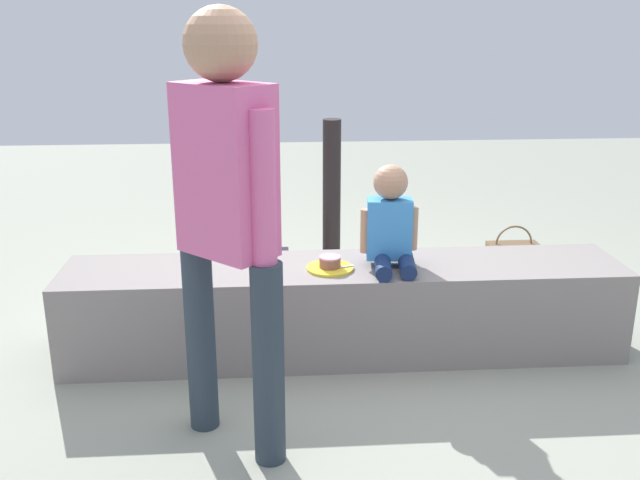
% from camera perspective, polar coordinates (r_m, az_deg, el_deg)
% --- Properties ---
extents(ground_plane, '(12.00, 12.00, 0.00)m').
position_cam_1_polar(ground_plane, '(3.55, 1.91, -8.87)').
color(ground_plane, gray).
extents(concrete_ledge, '(2.67, 0.49, 0.45)m').
position_cam_1_polar(concrete_ledge, '(3.46, 1.94, -5.55)').
color(concrete_ledge, gray).
rests_on(concrete_ledge, ground_plane).
extents(child_seated, '(0.28, 0.32, 0.48)m').
position_cam_1_polar(child_seated, '(3.32, 5.70, 1.38)').
color(child_seated, '#14244D').
rests_on(child_seated, concrete_ledge).
extents(adult_standing, '(0.38, 0.37, 1.62)m').
position_cam_1_polar(adult_standing, '(2.50, -7.51, 3.33)').
color(adult_standing, '#283540').
rests_on(adult_standing, ground_plane).
extents(cake_plate, '(0.22, 0.22, 0.07)m').
position_cam_1_polar(cake_plate, '(3.32, 0.81, -2.03)').
color(cake_plate, yellow).
rests_on(cake_plate, concrete_ledge).
extents(gift_bag, '(0.19, 0.09, 0.29)m').
position_cam_1_polar(gift_bag, '(4.13, 16.50, -3.75)').
color(gift_bag, '#59C6B2').
rests_on(gift_bag, ground_plane).
extents(railing_post, '(0.36, 0.36, 1.00)m').
position_cam_1_polar(railing_post, '(4.36, 0.93, 1.40)').
color(railing_post, black).
rests_on(railing_post, ground_plane).
extents(water_bottle_near_gift, '(0.08, 0.08, 0.22)m').
position_cam_1_polar(water_bottle_near_gift, '(4.26, 10.21, -3.06)').
color(water_bottle_near_gift, silver).
rests_on(water_bottle_near_gift, ground_plane).
extents(cake_box_white, '(0.42, 0.43, 0.15)m').
position_cam_1_polar(cake_box_white, '(3.96, -16.22, -5.54)').
color(cake_box_white, white).
rests_on(cake_box_white, ground_plane).
extents(handbag_black_leather, '(0.30, 0.11, 0.36)m').
position_cam_1_polar(handbag_black_leather, '(4.28, -4.55, -2.27)').
color(handbag_black_leather, black).
rests_on(handbag_black_leather, ground_plane).
extents(handbag_brown_canvas, '(0.31, 0.14, 0.35)m').
position_cam_1_polar(handbag_brown_canvas, '(4.57, 15.20, -1.62)').
color(handbag_brown_canvas, brown).
rests_on(handbag_brown_canvas, ground_plane).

